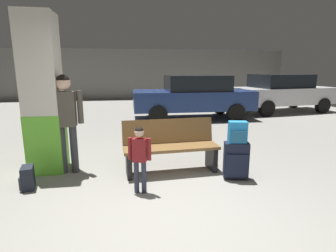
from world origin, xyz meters
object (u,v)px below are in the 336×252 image
adult (65,114)px  child (140,153)px  bench (170,146)px  backpack_dark_floor (27,178)px  backpack_bright (238,132)px  parked_car_side (282,92)px  parked_car_near (193,96)px  suitcase (236,160)px  structural_pillar (43,96)px

adult → child: bearing=-39.8°
bench → backpack_dark_floor: bench is taller
bench → backpack_bright: backpack_bright is taller
backpack_bright → parked_car_side: size_ratio=0.08×
bench → child: (-0.56, -0.76, 0.15)m
backpack_bright → parked_car_side: bearing=53.9°
bench → parked_car_near: bearing=71.5°
suitcase → parked_car_near: size_ratio=0.15×
child → parked_car_near: bearing=68.7°
parked_car_side → backpack_bright: bearing=-126.1°
child → parked_car_near: size_ratio=0.24×
structural_pillar → parked_car_near: bearing=50.2°
bench → suitcase: (0.97, -0.51, -0.12)m
adult → backpack_dark_floor: bearing=-130.3°
parked_car_side → parked_car_near: (-3.93, -0.94, 0.00)m
bench → adult: size_ratio=0.99×
suitcase → parked_car_near: 5.38m
parked_car_near → parked_car_side: bearing=13.5°
child → parked_car_side: bearing=46.8°
parked_car_side → child: bearing=-133.2°
child → adult: 1.56m
parked_car_side → suitcase: bearing=-126.1°
bench → parked_car_side: bearing=46.1°
parked_car_side → parked_car_near: size_ratio=1.05×
structural_pillar → child: structural_pillar is taller
suitcase → adult: 2.87m
backpack_bright → parked_car_near: parked_car_near is taller
suitcase → child: (-1.54, -0.25, 0.28)m
backpack_bright → backpack_dark_floor: backpack_bright is taller
adult → backpack_bright: bearing=-14.9°
backpack_dark_floor → backpack_bright: bearing=-2.5°
suitcase → structural_pillar: bearing=163.8°
structural_pillar → child: (1.52, -1.13, -0.70)m
suitcase → child: bearing=-170.9°
child → backpack_dark_floor: 1.74m
structural_pillar → suitcase: 3.33m
structural_pillar → parked_car_side: structural_pillar is taller
adult → parked_car_side: adult is taller
structural_pillar → adult: 0.50m
child → backpack_bright: bearing=9.1°
child → bench: bearing=53.4°
suitcase → backpack_dark_floor: suitcase is taller
backpack_bright → adult: bearing=165.1°
bench → adult: adult is taller
backpack_dark_floor → parked_car_near: parked_car_near is taller
bench → backpack_bright: (0.97, -0.51, 0.33)m
bench → backpack_dark_floor: (-2.20, -0.37, -0.28)m
backpack_dark_floor → suitcase: bearing=-2.5°
parked_car_side → parked_car_near: 4.04m
suitcase → backpack_bright: 0.45m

